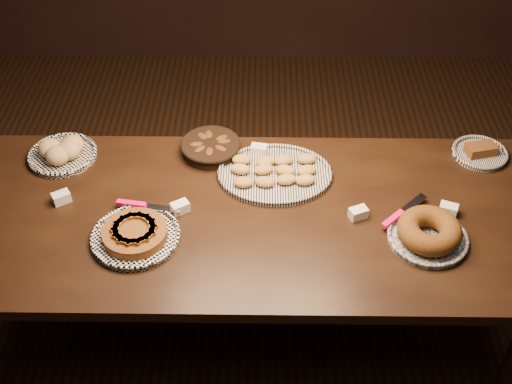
{
  "coord_description": "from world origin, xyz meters",
  "views": [
    {
      "loc": [
        0.06,
        -1.84,
        2.55
      ],
      "look_at": [
        0.03,
        0.05,
        0.82
      ],
      "focal_mm": 45.0,
      "sensor_mm": 36.0,
      "label": 1
    }
  ],
  "objects_px": {
    "bundt_cake_plate": "(429,233)",
    "buffet_table": "(248,226)",
    "madeleine_platter": "(275,173)",
    "apple_tart_plate": "(135,234)"
  },
  "relations": [
    {
      "from": "buffet_table",
      "to": "apple_tart_plate",
      "type": "relative_size",
      "value": 6.67
    },
    {
      "from": "buffet_table",
      "to": "madeleine_platter",
      "type": "relative_size",
      "value": 4.93
    },
    {
      "from": "apple_tart_plate",
      "to": "bundt_cake_plate",
      "type": "xyz_separation_m",
      "value": [
        1.12,
        0.01,
        0.02
      ]
    },
    {
      "from": "apple_tart_plate",
      "to": "buffet_table",
      "type": "bearing_deg",
      "value": 12.67
    },
    {
      "from": "buffet_table",
      "to": "bundt_cake_plate",
      "type": "bearing_deg",
      "value": -11.42
    },
    {
      "from": "madeleine_platter",
      "to": "bundt_cake_plate",
      "type": "bearing_deg",
      "value": -22.35
    },
    {
      "from": "madeleine_platter",
      "to": "buffet_table",
      "type": "bearing_deg",
      "value": -105.74
    },
    {
      "from": "buffet_table",
      "to": "bundt_cake_plate",
      "type": "xyz_separation_m",
      "value": [
        0.69,
        -0.14,
        0.11
      ]
    },
    {
      "from": "bundt_cake_plate",
      "to": "buffet_table",
      "type": "bearing_deg",
      "value": 170.93
    },
    {
      "from": "madeleine_platter",
      "to": "bundt_cake_plate",
      "type": "height_order",
      "value": "bundt_cake_plate"
    }
  ]
}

